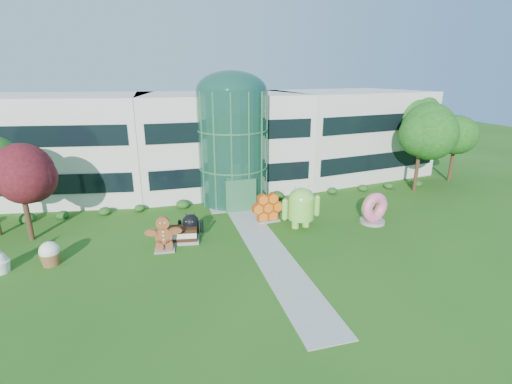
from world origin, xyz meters
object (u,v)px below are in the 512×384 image
object	(u,v)px
android_black	(191,224)
donut	(373,208)
android_green	(301,205)
gingerbread	(163,234)

from	to	relation	value
android_black	donut	size ratio (longest dim) A/B	0.83
android_green	android_black	bearing A→B (deg)	175.49
android_green	android_black	size ratio (longest dim) A/B	1.72
donut	gingerbread	world-z (taller)	donut
android_green	android_black	world-z (taller)	android_green
android_black	gingerbread	xyz separation A→B (m)	(-1.91, -1.49, 0.16)
donut	gingerbread	bearing A→B (deg)	167.98
donut	android_green	bearing A→B (deg)	158.79
android_green	gingerbread	bearing A→B (deg)	-175.85
gingerbread	donut	bearing A→B (deg)	7.13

